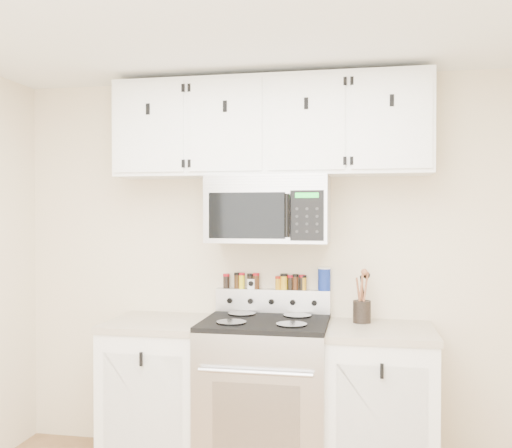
{
  "coord_description": "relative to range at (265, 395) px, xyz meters",
  "views": [
    {
      "loc": [
        0.59,
        -2.01,
        1.6
      ],
      "look_at": [
        -0.06,
        1.45,
        1.54
      ],
      "focal_mm": 40.0,
      "sensor_mm": 36.0,
      "label": 1
    }
  ],
  "objects": [
    {
      "name": "base_cabinet_left",
      "position": [
        -0.69,
        0.02,
        -0.03
      ],
      "size": [
        0.64,
        0.62,
        0.92
      ],
      "color": "white",
      "rests_on": "floor"
    },
    {
      "name": "spice_jar_6",
      "position": [
        0.08,
        0.28,
        0.67
      ],
      "size": [
        0.05,
        0.05,
        0.1
      ],
      "color": "gold",
      "rests_on": "range"
    },
    {
      "name": "upper_cabinets",
      "position": [
        -0.0,
        0.15,
        1.66
      ],
      "size": [
        2.0,
        0.35,
        0.62
      ],
      "color": "white",
      "rests_on": "back_wall"
    },
    {
      "name": "spice_jar_2",
      "position": [
        -0.21,
        0.28,
        0.67
      ],
      "size": [
        0.04,
        0.04,
        0.11
      ],
      "color": "yellow",
      "rests_on": "range"
    },
    {
      "name": "utensil_crock",
      "position": [
        0.58,
        0.17,
        0.51
      ],
      "size": [
        0.11,
        0.11,
        0.32
      ],
      "color": "black",
      "rests_on": "base_cabinet_right"
    },
    {
      "name": "base_cabinet_right",
      "position": [
        0.69,
        0.02,
        -0.03
      ],
      "size": [
        0.64,
        0.62,
        0.92
      ],
      "color": "white",
      "rests_on": "floor"
    },
    {
      "name": "microwave",
      "position": [
        0.0,
        0.13,
        1.14
      ],
      "size": [
        0.76,
        0.44,
        0.42
      ],
      "color": "#9E9EA3",
      "rests_on": "back_wall"
    },
    {
      "name": "spice_jar_8",
      "position": [
        0.15,
        0.28,
        0.67
      ],
      "size": [
        0.04,
        0.04,
        0.1
      ],
      "color": "#472411",
      "rests_on": "range"
    },
    {
      "name": "spice_jar_0",
      "position": [
        -0.32,
        0.28,
        0.66
      ],
      "size": [
        0.05,
        0.05,
        0.1
      ],
      "color": "black",
      "rests_on": "range"
    },
    {
      "name": "spice_jar_7",
      "position": [
        0.12,
        0.28,
        0.66
      ],
      "size": [
        0.04,
        0.04,
        0.1
      ],
      "color": "black",
      "rests_on": "range"
    },
    {
      "name": "range",
      "position": [
        0.0,
        0.0,
        0.0
      ],
      "size": [
        0.76,
        0.65,
        1.1
      ],
      "color": "#B7B7BA",
      "rests_on": "floor"
    },
    {
      "name": "kitchen_timer",
      "position": [
        -0.14,
        0.28,
        0.65
      ],
      "size": [
        0.07,
        0.06,
        0.07
      ],
      "primitive_type": "cube",
      "rotation": [
        0.0,
        0.0,
        0.2
      ],
      "color": "white",
      "rests_on": "range"
    },
    {
      "name": "spice_jar_1",
      "position": [
        -0.24,
        0.28,
        0.67
      ],
      "size": [
        0.04,
        0.04,
        0.11
      ],
      "color": "#3A220D",
      "rests_on": "range"
    },
    {
      "name": "spice_jar_5",
      "position": [
        0.04,
        0.28,
        0.66
      ],
      "size": [
        0.04,
        0.04,
        0.09
      ],
      "color": "#C58A17",
      "rests_on": "range"
    },
    {
      "name": "back_wall",
      "position": [
        0.0,
        0.32,
        0.76
      ],
      "size": [
        3.5,
        0.01,
        2.5
      ],
      "primitive_type": "cube",
      "color": "beige",
      "rests_on": "floor"
    },
    {
      "name": "spice_jar_9",
      "position": [
        0.2,
        0.28,
        0.66
      ],
      "size": [
        0.04,
        0.04,
        0.1
      ],
      "color": "black",
      "rests_on": "range"
    },
    {
      "name": "spice_jar_3",
      "position": [
        -0.15,
        0.28,
        0.66
      ],
      "size": [
        0.04,
        0.04,
        0.1
      ],
      "color": "black",
      "rests_on": "range"
    },
    {
      "name": "spice_jar_4",
      "position": [
        -0.11,
        0.28,
        0.67
      ],
      "size": [
        0.04,
        0.04,
        0.11
      ],
      "color": "#3F210F",
      "rests_on": "range"
    },
    {
      "name": "spice_jar_10",
      "position": [
        0.2,
        0.28,
        0.66
      ],
      "size": [
        0.04,
        0.04,
        0.1
      ],
      "color": "#BF8516",
      "rests_on": "range"
    },
    {
      "name": "salt_canister",
      "position": [
        0.34,
        0.28,
        0.69
      ],
      "size": [
        0.08,
        0.08,
        0.15
      ],
      "color": "navy",
      "rests_on": "range"
    }
  ]
}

